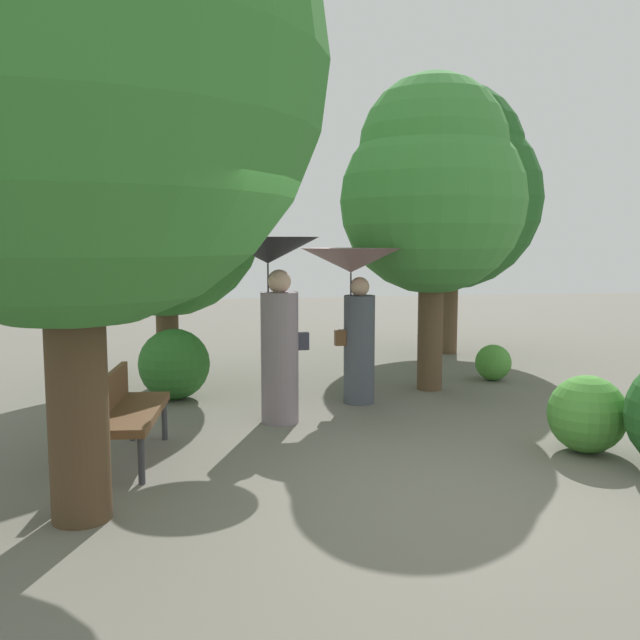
{
  "coord_description": "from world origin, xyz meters",
  "views": [
    {
      "loc": [
        -1.55,
        -5.09,
        2.09
      ],
      "look_at": [
        0.0,
        3.17,
        1.12
      ],
      "focal_mm": 38.72,
      "sensor_mm": 36.0,
      "label": 1
    }
  ],
  "objects_px": {
    "person_right": "(354,288)",
    "tree_mid_right": "(450,185)",
    "park_bench": "(126,408)",
    "tree_near_right": "(433,185)",
    "person_left": "(273,295)",
    "tree_mid_left": "(62,22)",
    "tree_near_left": "(164,203)"
  },
  "relations": [
    {
      "from": "person_right",
      "to": "tree_mid_right",
      "type": "relative_size",
      "value": 0.4
    },
    {
      "from": "person_right",
      "to": "park_bench",
      "type": "distance_m",
      "value": 3.4
    },
    {
      "from": "tree_near_right",
      "to": "person_left",
      "type": "bearing_deg",
      "value": -149.65
    },
    {
      "from": "park_bench",
      "to": "tree_mid_left",
      "type": "height_order",
      "value": "tree_mid_left"
    },
    {
      "from": "person_left",
      "to": "tree_near_right",
      "type": "bearing_deg",
      "value": -67.25
    },
    {
      "from": "park_bench",
      "to": "tree_near_right",
      "type": "bearing_deg",
      "value": -51.14
    },
    {
      "from": "tree_near_left",
      "to": "tree_near_right",
      "type": "height_order",
      "value": "tree_near_right"
    },
    {
      "from": "person_right",
      "to": "tree_mid_left",
      "type": "height_order",
      "value": "tree_mid_left"
    },
    {
      "from": "person_left",
      "to": "tree_mid_left",
      "type": "height_order",
      "value": "tree_mid_left"
    },
    {
      "from": "tree_near_left",
      "to": "person_left",
      "type": "bearing_deg",
      "value": -62.55
    },
    {
      "from": "tree_near_left",
      "to": "tree_mid_left",
      "type": "distance_m",
      "value": 5.05
    },
    {
      "from": "person_right",
      "to": "tree_near_left",
      "type": "distance_m",
      "value": 3.12
    },
    {
      "from": "tree_near_right",
      "to": "tree_mid_right",
      "type": "bearing_deg",
      "value": 64.86
    },
    {
      "from": "person_right",
      "to": "park_bench",
      "type": "bearing_deg",
      "value": 117.64
    },
    {
      "from": "tree_mid_left",
      "to": "tree_mid_right",
      "type": "xyz_separation_m",
      "value": [
        5.53,
        6.88,
        -0.51
      ]
    },
    {
      "from": "person_left",
      "to": "park_bench",
      "type": "bearing_deg",
      "value": 118.17
    },
    {
      "from": "park_bench",
      "to": "tree_near_left",
      "type": "distance_m",
      "value": 4.14
    },
    {
      "from": "person_right",
      "to": "tree_near_right",
      "type": "height_order",
      "value": "tree_near_right"
    },
    {
      "from": "person_left",
      "to": "tree_mid_left",
      "type": "relative_size",
      "value": 0.37
    },
    {
      "from": "person_left",
      "to": "tree_near_left",
      "type": "relative_size",
      "value": 0.51
    },
    {
      "from": "tree_mid_left",
      "to": "tree_near_right",
      "type": "bearing_deg",
      "value": 43.29
    },
    {
      "from": "person_right",
      "to": "tree_mid_left",
      "type": "distance_m",
      "value": 4.84
    },
    {
      "from": "park_bench",
      "to": "tree_near_right",
      "type": "xyz_separation_m",
      "value": [
        3.92,
        2.5,
        2.34
      ]
    },
    {
      "from": "tree_near_right",
      "to": "tree_mid_left",
      "type": "distance_m",
      "value": 5.72
    },
    {
      "from": "park_bench",
      "to": "tree_near_left",
      "type": "relative_size",
      "value": 0.37
    },
    {
      "from": "tree_mid_right",
      "to": "park_bench",
      "type": "bearing_deg",
      "value": -134.08
    },
    {
      "from": "person_right",
      "to": "tree_near_left",
      "type": "bearing_deg",
      "value": 47.48
    },
    {
      "from": "person_right",
      "to": "tree_near_right",
      "type": "xyz_separation_m",
      "value": [
        1.26,
        0.62,
        1.36
      ]
    },
    {
      "from": "person_right",
      "to": "tree_mid_left",
      "type": "bearing_deg",
      "value": 131.07
    },
    {
      "from": "park_bench",
      "to": "tree_near_right",
      "type": "relative_size",
      "value": 0.36
    },
    {
      "from": "park_bench",
      "to": "tree_mid_left",
      "type": "xyz_separation_m",
      "value": [
        -0.21,
        -1.39,
        3.1
      ]
    },
    {
      "from": "tree_near_right",
      "to": "tree_mid_left",
      "type": "height_order",
      "value": "tree_mid_left"
    }
  ]
}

